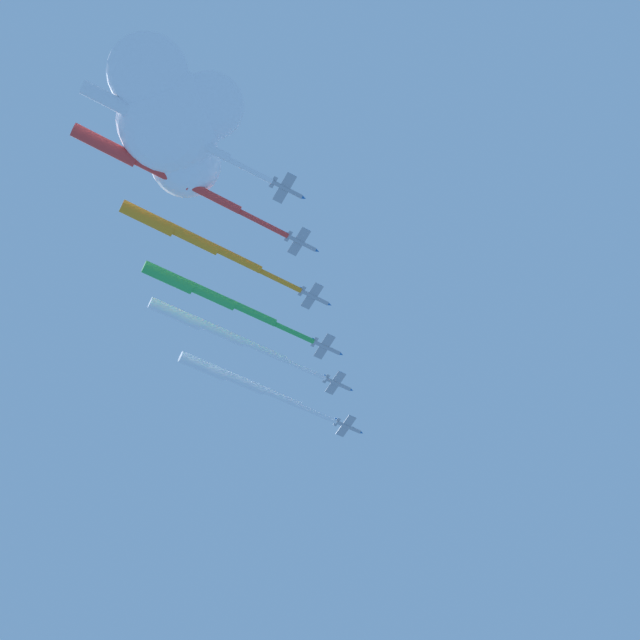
% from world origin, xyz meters
% --- Properties ---
extents(jet_lead, '(39.26, 51.22, 3.80)m').
position_xyz_m(jet_lead, '(19.05, 26.55, 192.84)').
color(jet_lead, '#9EA3AD').
extents(jet_port_inner, '(41.71, 54.49, 3.83)m').
position_xyz_m(jet_port_inner, '(0.99, 29.79, 193.91)').
color(jet_port_inner, '#9EA3AD').
extents(jet_starboard_inner, '(38.84, 50.83, 3.85)m').
position_xyz_m(jet_starboard_inner, '(-13.61, 28.51, 190.14)').
color(jet_starboard_inner, '#9EA3AD').
extents(jet_port_mid, '(39.92, 51.07, 3.75)m').
position_xyz_m(jet_port_mid, '(-30.82, 29.84, 191.54)').
color(jet_port_mid, '#9EA3AD').
extents(jet_starboard_mid, '(44.51, 56.67, 3.77)m').
position_xyz_m(jet_starboard_mid, '(-50.28, 34.61, 193.16)').
color(jet_starboard_mid, '#9EA3AD').
extents(jet_port_outer, '(38.28, 49.65, 3.76)m').
position_xyz_m(jet_port_outer, '(-62.72, 31.14, 191.81)').
color(jet_port_outer, '#9EA3AD').
extents(cloud_puff, '(43.52, 32.62, 28.15)m').
position_xyz_m(cloud_puff, '(-61.31, 28.96, 200.03)').
color(cloud_puff, white).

